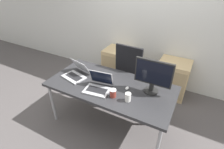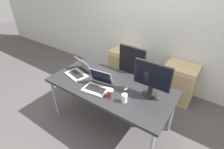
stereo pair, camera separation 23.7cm
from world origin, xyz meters
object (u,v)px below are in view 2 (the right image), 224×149
(office_chair, at_px, (136,80))
(mouse, at_px, (126,89))
(laptop_left, at_px, (97,85))
(laptop_right, at_px, (79,71))
(coffee_cup_white, at_px, (124,98))
(cabinet_right, at_px, (179,83))
(cabinet_left, at_px, (125,65))
(monitor, at_px, (152,78))
(coffee_cup_brown, at_px, (110,93))

(office_chair, bearing_deg, mouse, -74.15)
(laptop_left, relative_size, laptop_right, 0.88)
(laptop_left, bearing_deg, mouse, 27.75)
(laptop_left, height_order, mouse, laptop_left)
(laptop_left, relative_size, coffee_cup_white, 3.22)
(cabinet_right, bearing_deg, cabinet_left, 180.00)
(cabinet_right, height_order, laptop_right, laptop_right)
(cabinet_right, xyz_separation_m, coffee_cup_white, (-0.32, -1.38, 0.43))
(monitor, bearing_deg, coffee_cup_brown, -140.08)
(office_chair, relative_size, coffee_cup_white, 9.95)
(monitor, xyz_separation_m, coffee_cup_white, (-0.19, -0.31, -0.19))
(cabinet_left, height_order, laptop_right, laptop_right)
(cabinet_left, xyz_separation_m, cabinet_right, (1.13, 0.00, 0.00))
(office_chair, bearing_deg, monitor, -50.35)
(cabinet_left, distance_m, mouse, 1.43)
(office_chair, height_order, coffee_cup_brown, office_chair)
(cabinet_left, bearing_deg, laptop_right, -94.40)
(cabinet_right, distance_m, mouse, 1.31)
(monitor, bearing_deg, mouse, -161.51)
(cabinet_left, xyz_separation_m, laptop_left, (0.37, -1.35, 0.43))
(coffee_cup_white, bearing_deg, cabinet_left, 120.42)
(mouse, bearing_deg, laptop_left, -152.25)
(office_chair, xyz_separation_m, laptop_right, (-0.61, -0.75, 0.34))
(office_chair, relative_size, monitor, 2.34)
(laptop_left, bearing_deg, laptop_right, 164.83)
(cabinet_right, distance_m, coffee_cup_white, 1.48)
(cabinet_right, xyz_separation_m, mouse, (-0.42, -1.17, 0.39))
(mouse, distance_m, coffee_cup_brown, 0.25)
(monitor, distance_m, mouse, 0.39)
(office_chair, relative_size, cabinet_right, 1.62)
(cabinet_left, distance_m, laptop_right, 1.30)
(monitor, bearing_deg, cabinet_left, 133.22)
(coffee_cup_brown, bearing_deg, coffee_cup_white, 4.54)
(cabinet_right, relative_size, laptop_left, 1.92)
(cabinet_right, height_order, monitor, monitor)
(cabinet_right, bearing_deg, laptop_left, -119.41)
(office_chair, distance_m, cabinet_left, 0.70)
(cabinet_left, bearing_deg, coffee_cup_brown, -66.22)
(cabinet_right, bearing_deg, coffee_cup_brown, -110.21)
(coffee_cup_brown, bearing_deg, cabinet_right, 69.79)
(mouse, bearing_deg, coffee_cup_white, -64.25)
(coffee_cup_white, bearing_deg, coffee_cup_brown, -175.46)
(coffee_cup_white, relative_size, coffee_cup_brown, 1.04)
(laptop_right, bearing_deg, coffee_cup_white, -9.96)
(laptop_right, bearing_deg, office_chair, 51.01)
(laptop_left, distance_m, monitor, 0.72)
(coffee_cup_white, bearing_deg, laptop_left, 175.70)
(laptop_right, distance_m, coffee_cup_white, 0.92)
(cabinet_left, xyz_separation_m, coffee_cup_white, (0.81, -1.38, 0.43))
(laptop_right, bearing_deg, cabinet_right, 44.97)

